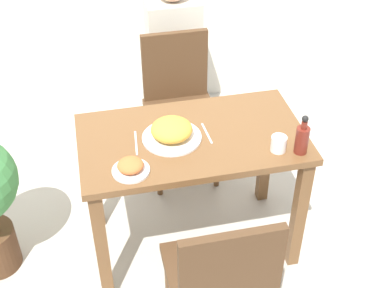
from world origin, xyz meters
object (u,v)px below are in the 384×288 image
object	(u,v)px
food_plate	(172,132)
sauce_bottle	(302,138)
side_plate	(131,167)
drink_cup	(279,144)
chair_near	(221,279)
chair_far	(179,99)
person_figure	(174,57)

from	to	relation	value
food_plate	sauce_bottle	world-z (taller)	sauce_bottle
side_plate	sauce_bottle	world-z (taller)	sauce_bottle
food_plate	drink_cup	bearing A→B (deg)	-22.57
food_plate	sauce_bottle	xyz separation A→B (m)	(0.56, -0.23, 0.03)
chair_near	chair_far	distance (m)	1.35
drink_cup	person_figure	world-z (taller)	person_figure
chair_near	chair_far	xyz separation A→B (m)	(0.10, 1.35, 0.00)
chair_near	drink_cup	bearing A→B (deg)	-129.35
side_plate	chair_far	bearing A→B (deg)	65.91
chair_far	chair_near	bearing A→B (deg)	-94.18
food_plate	person_figure	xyz separation A→B (m)	(0.22, 1.07, -0.21)
side_plate	person_figure	size ratio (longest dim) A/B	0.14
chair_near	sauce_bottle	size ratio (longest dim) A/B	4.43
food_plate	drink_cup	world-z (taller)	food_plate
food_plate	sauce_bottle	distance (m)	0.60
food_plate	person_figure	distance (m)	1.11
food_plate	side_plate	distance (m)	0.30
sauce_bottle	person_figure	size ratio (longest dim) A/B	0.17
chair_near	food_plate	distance (m)	0.73
chair_near	person_figure	xyz separation A→B (m)	(0.15, 1.74, 0.07)
drink_cup	sauce_bottle	distance (m)	0.11
side_plate	drink_cup	world-z (taller)	drink_cup
drink_cup	food_plate	bearing A→B (deg)	157.43
chair_far	food_plate	bearing A→B (deg)	-104.00
person_figure	drink_cup	bearing A→B (deg)	-78.97
food_plate	sauce_bottle	size ratio (longest dim) A/B	1.40
drink_cup	person_figure	xyz separation A→B (m)	(-0.25, 1.26, -0.20)
side_plate	sauce_bottle	size ratio (longest dim) A/B	0.83
side_plate	drink_cup	bearing A→B (deg)	0.15
chair_far	food_plate	xyz separation A→B (m)	(-0.17, -0.68, 0.28)
food_plate	person_figure	size ratio (longest dim) A/B	0.24
chair_far	drink_cup	distance (m)	0.96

